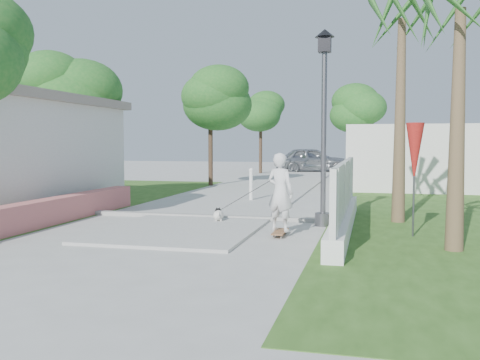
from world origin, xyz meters
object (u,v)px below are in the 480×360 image
(patio_umbrella, at_px, (415,154))
(bollard, at_px, (251,184))
(parked_car, at_px, (312,160))
(skateboarder, at_px, (249,197))
(dog, at_px, (218,215))
(street_lamp, at_px, (324,120))

(patio_umbrella, bearing_deg, bollard, 129.91)
(patio_umbrella, distance_m, parked_car, 23.75)
(skateboarder, distance_m, dog, 1.27)
(bollard, distance_m, skateboarder, 5.49)
(dog, bearing_deg, patio_umbrella, -30.07)
(bollard, xyz_separation_m, dog, (0.25, -4.64, -0.39))
(bollard, xyz_separation_m, skateboarder, (1.15, -5.37, 0.14))
(skateboarder, relative_size, dog, 4.09)
(patio_umbrella, xyz_separation_m, dog, (-4.35, 0.86, -1.49))
(bollard, xyz_separation_m, patio_umbrella, (4.60, -5.50, 1.10))
(street_lamp, height_order, patio_umbrella, street_lamp)
(patio_umbrella, bearing_deg, parked_car, 101.11)
(street_lamp, distance_m, bollard, 5.56)
(bollard, relative_size, skateboarder, 0.53)
(skateboarder, distance_m, parked_car, 23.18)
(parked_car, bearing_deg, bollard, 166.53)
(skateboarder, bearing_deg, dog, -17.30)
(street_lamp, xyz_separation_m, parked_car, (-2.67, 22.29, -1.62))
(skateboarder, xyz_separation_m, parked_car, (-1.13, 23.16, 0.09))
(street_lamp, distance_m, parked_car, 22.51)
(bollard, height_order, dog, bollard)
(skateboarder, bearing_deg, street_lamp, -128.97)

